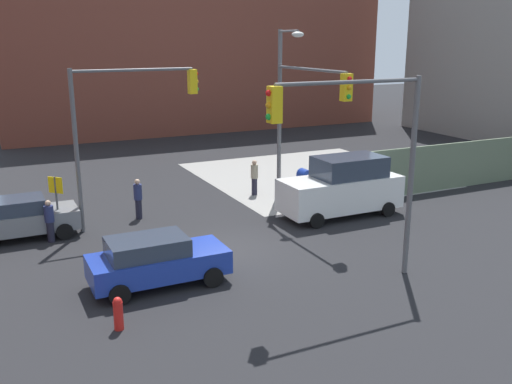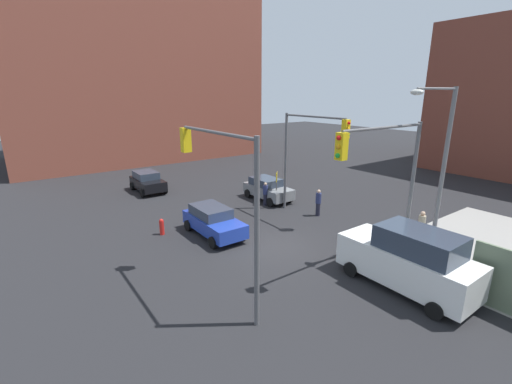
# 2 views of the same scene
# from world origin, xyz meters

# --- Properties ---
(ground_plane) EXTENTS (120.00, 120.00, 0.00)m
(ground_plane) POSITION_xyz_m (0.00, 0.00, 0.00)
(ground_plane) COLOR black
(building_brick_west) EXTENTS (16.00, 28.00, 23.20)m
(building_brick_west) POSITION_xyz_m (-32.00, 3.11, 11.60)
(building_brick_west) COLOR brown
(building_brick_west) RESTS_ON ground
(traffic_signal_nw_corner) EXTENTS (5.24, 0.36, 6.50)m
(traffic_signal_nw_corner) POSITION_xyz_m (-2.51, 4.50, 4.62)
(traffic_signal_nw_corner) COLOR #59595B
(traffic_signal_nw_corner) RESTS_ON ground
(traffic_signal_se_corner) EXTENTS (5.33, 0.36, 6.50)m
(traffic_signal_se_corner) POSITION_xyz_m (2.47, -4.50, 4.62)
(traffic_signal_se_corner) COLOR #59595B
(traffic_signal_se_corner) RESTS_ON ground
(traffic_signal_ne_corner) EXTENTS (0.36, 5.54, 6.50)m
(traffic_signal_ne_corner) POSITION_xyz_m (4.50, 2.38, 4.63)
(traffic_signal_ne_corner) COLOR #59595B
(traffic_signal_ne_corner) RESTS_ON ground
(street_lamp_corner) EXTENTS (0.80, 2.64, 8.00)m
(street_lamp_corner) POSITION_xyz_m (5.13, 5.44, 4.70)
(street_lamp_corner) COLOR slate
(street_lamp_corner) RESTS_ON ground
(warning_sign_two_way) EXTENTS (0.48, 0.48, 2.40)m
(warning_sign_two_way) POSITION_xyz_m (-5.40, 4.49, 1.64)
(warning_sign_two_way) COLOR #4C4C4C
(warning_sign_two_way) RESTS_ON ground
(mailbox_blue) EXTENTS (0.56, 0.64, 1.43)m
(mailbox_blue) POSITION_xyz_m (6.20, 5.00, 0.76)
(mailbox_blue) COLOR navy
(mailbox_blue) RESTS_ON ground
(fire_hydrant) EXTENTS (0.26, 0.26, 0.94)m
(fire_hydrant) POSITION_xyz_m (-5.00, -4.20, 0.49)
(fire_hydrant) COLOR red
(fire_hydrant) RESTS_ON ground
(sedan_gray) EXTENTS (4.08, 2.02, 1.62)m
(sedan_gray) POSITION_xyz_m (-6.76, 4.74, 0.84)
(sedan_gray) COLOR slate
(sedan_gray) RESTS_ON ground
(sedan_blue) EXTENTS (4.33, 2.02, 1.62)m
(sedan_blue) POSITION_xyz_m (-3.26, -1.86, 0.84)
(sedan_blue) COLOR #1E389E
(sedan_blue) RESTS_ON ground
(sedan_black) EXTENTS (3.86, 2.02, 1.62)m
(sedan_black) POSITION_xyz_m (-14.24, -1.79, 0.84)
(sedan_black) COLOR black
(sedan_black) RESTS_ON ground
(van_white_delivery) EXTENTS (5.40, 2.32, 2.62)m
(van_white_delivery) POSITION_xyz_m (6.23, 1.80, 1.28)
(van_white_delivery) COLOR white
(van_white_delivery) RESTS_ON ground
(pedestrian_crossing) EXTENTS (0.36, 0.36, 1.78)m
(pedestrian_crossing) POSITION_xyz_m (4.20, 6.50, 0.93)
(pedestrian_crossing) COLOR #9E937A
(pedestrian_crossing) RESTS_ON ground
(pedestrian_waiting) EXTENTS (0.36, 0.36, 1.77)m
(pedestrian_waiting) POSITION_xyz_m (-2.00, 5.20, 0.92)
(pedestrian_waiting) COLOR navy
(pedestrian_waiting) RESTS_ON ground
(pedestrian_walking_north) EXTENTS (0.36, 0.36, 1.66)m
(pedestrian_walking_north) POSITION_xyz_m (-5.80, 3.80, 0.86)
(pedestrian_walking_north) COLOR navy
(pedestrian_walking_north) RESTS_ON ground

